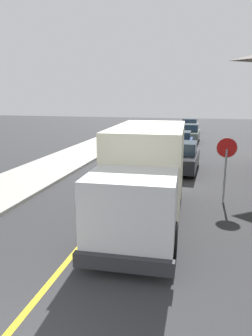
{
  "coord_description": "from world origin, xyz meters",
  "views": [
    {
      "loc": [
        3.23,
        -2.88,
        4.22
      ],
      "look_at": [
        0.36,
        9.0,
        1.4
      ],
      "focal_mm": 33.33,
      "sensor_mm": 36.0,
      "label": 1
    }
  ],
  "objects_px": {
    "parked_car_furthest": "(190,126)",
    "box_truck": "(146,170)",
    "parked_car_near": "(182,157)",
    "parked_car_mid": "(179,143)",
    "parked_car_far": "(189,134)",
    "stop_sign": "(226,158)"
  },
  "relations": [
    {
      "from": "box_truck",
      "to": "parked_car_near",
      "type": "bearing_deg",
      "value": 84.42
    },
    {
      "from": "box_truck",
      "to": "parked_car_mid",
      "type": "relative_size",
      "value": 1.65
    },
    {
      "from": "parked_car_mid",
      "to": "parked_car_far",
      "type": "height_order",
      "value": "same"
    },
    {
      "from": "parked_car_far",
      "to": "parked_car_furthest",
      "type": "relative_size",
      "value": 1.0
    },
    {
      "from": "parked_car_mid",
      "to": "stop_sign",
      "type": "relative_size",
      "value": 1.67
    },
    {
      "from": "box_truck",
      "to": "stop_sign",
      "type": "relative_size",
      "value": 2.74
    },
    {
      "from": "parked_car_far",
      "to": "parked_car_near",
      "type": "bearing_deg",
      "value": -89.73
    },
    {
      "from": "parked_car_mid",
      "to": "stop_sign",
      "type": "xyz_separation_m",
      "value": [
        2.56,
        -10.7,
        1.06
      ]
    },
    {
      "from": "stop_sign",
      "to": "parked_car_furthest",
      "type": "bearing_deg",
      "value": 95.49
    },
    {
      "from": "parked_car_furthest",
      "to": "stop_sign",
      "type": "distance_m",
      "value": 24.64
    },
    {
      "from": "box_truck",
      "to": "parked_car_mid",
      "type": "height_order",
      "value": "box_truck"
    },
    {
      "from": "box_truck",
      "to": "parked_car_far",
      "type": "relative_size",
      "value": 1.63
    },
    {
      "from": "parked_car_near",
      "to": "stop_sign",
      "type": "xyz_separation_m",
      "value": [
        2.03,
        -5.19,
        1.06
      ]
    },
    {
      "from": "parked_car_near",
      "to": "parked_car_furthest",
      "type": "distance_m",
      "value": 19.32
    },
    {
      "from": "parked_car_near",
      "to": "parked_car_mid",
      "type": "bearing_deg",
      "value": 95.43
    },
    {
      "from": "box_truck",
      "to": "parked_car_mid",
      "type": "xyz_separation_m",
      "value": [
        0.22,
        13.15,
        -0.97
      ]
    },
    {
      "from": "parked_car_near",
      "to": "stop_sign",
      "type": "bearing_deg",
      "value": -68.59
    },
    {
      "from": "parked_car_near",
      "to": "stop_sign",
      "type": "relative_size",
      "value": 1.69
    },
    {
      "from": "parked_car_furthest",
      "to": "box_truck",
      "type": "bearing_deg",
      "value": -90.91
    },
    {
      "from": "parked_car_far",
      "to": "parked_car_furthest",
      "type": "distance_m",
      "value": 7.38
    },
    {
      "from": "box_truck",
      "to": "parked_car_far",
      "type": "height_order",
      "value": "box_truck"
    },
    {
      "from": "box_truck",
      "to": "parked_car_far",
      "type": "bearing_deg",
      "value": 87.98
    }
  ]
}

